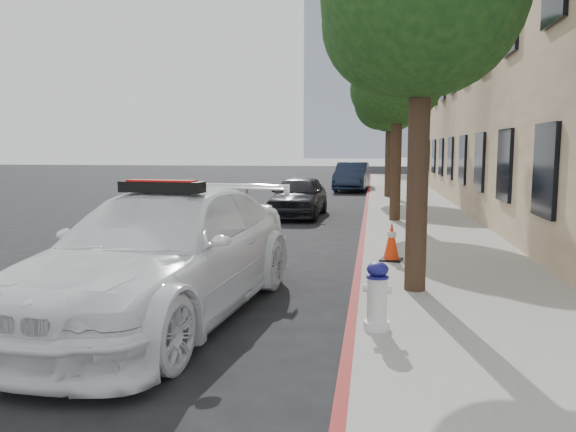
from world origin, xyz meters
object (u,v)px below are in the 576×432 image
(police_car, at_px, (164,254))
(fire_hydrant, at_px, (377,296))
(parked_car_mid, at_px, (299,196))
(traffic_cone, at_px, (391,241))
(parked_car_far, at_px, (352,177))

(police_car, height_order, fire_hydrant, police_car)
(police_car, relative_size, parked_car_mid, 1.50)
(traffic_cone, bearing_deg, parked_car_mid, 109.74)
(parked_car_far, height_order, traffic_cone, parked_car_far)
(parked_car_mid, bearing_deg, traffic_cone, -68.64)
(parked_car_mid, bearing_deg, police_car, -90.04)
(fire_hydrant, bearing_deg, police_car, 172.51)
(police_car, relative_size, traffic_cone, 8.24)
(parked_car_far, distance_m, traffic_cone, 18.87)
(parked_car_far, height_order, fire_hydrant, parked_car_far)
(parked_car_mid, distance_m, traffic_cone, 7.98)
(parked_car_far, xyz_separation_m, fire_hydrant, (1.15, -22.80, -0.20))
(police_car, xyz_separation_m, parked_car_mid, (0.31, 10.87, -0.15))
(police_car, distance_m, fire_hydrant, 2.82)
(parked_car_mid, xyz_separation_m, fire_hydrant, (2.42, -11.50, -0.13))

